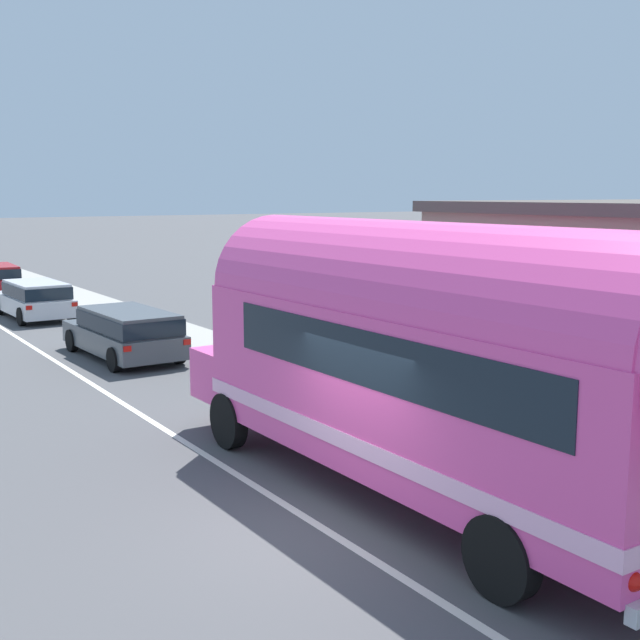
% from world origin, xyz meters
% --- Properties ---
extents(ground_plane, '(300.00, 300.00, 0.00)m').
position_xyz_m(ground_plane, '(0.00, 0.00, 0.00)').
color(ground_plane, '#4C4C4F').
extents(lane_markings, '(3.60, 80.00, 0.01)m').
position_xyz_m(lane_markings, '(1.60, 12.00, 0.00)').
color(lane_markings, silver).
rests_on(lane_markings, ground).
extents(sidewalk_slab, '(1.91, 90.00, 0.15)m').
position_xyz_m(sidewalk_slab, '(4.43, 10.00, 0.07)').
color(sidewalk_slab, '#9E9B93').
rests_on(sidewalk_slab, ground).
extents(painted_bus, '(2.66, 11.15, 4.12)m').
position_xyz_m(painted_bus, '(1.74, -0.30, 2.30)').
color(painted_bus, '#EA4C9E').
rests_on(painted_bus, ground).
extents(car_lead, '(2.11, 4.81, 1.37)m').
position_xyz_m(car_lead, '(1.76, 12.60, 0.80)').
color(car_lead, '#474C51').
rests_on(car_lead, ground).
extents(car_second, '(2.01, 4.65, 1.37)m').
position_xyz_m(car_second, '(1.49, 21.36, 0.79)').
color(car_second, silver).
rests_on(car_second, ground).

